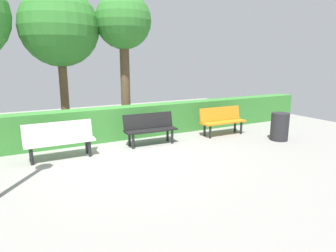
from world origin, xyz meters
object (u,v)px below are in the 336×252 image
Objects in this scene: tree_near at (123,24)px; bench_orange at (222,120)px; bench_white at (59,138)px; tree_mid at (59,28)px; trash_bin at (280,127)px; bench_black at (150,127)px.

bench_orange is at bearing 134.37° from tree_near.
bench_white is at bearing 42.38° from tree_near.
bench_white is 0.35× the size of tree_mid.
tree_mid is at bearing -38.82° from trash_bin.
tree_mid is at bearing -15.99° from tree_near.
tree_near is 1.99m from tree_mid.
bench_white is 4.57m from tree_near.
bench_black is 4.33m from tree_mid.
trash_bin is (-3.51, 1.42, -0.08)m from bench_black.
bench_white is 6.06m from trash_bin.
tree_mid is (1.90, -0.55, -0.17)m from tree_near.
trash_bin is at bearing 141.18° from tree_mid.
bench_black is 2.41m from bench_white.
tree_near reaches higher than trash_bin.
bench_black is at bearing 85.94° from tree_near.
tree_mid is at bearing -33.61° from bench_orange.
bench_orange is at bearing -179.63° from bench_black.
bench_black is 3.74m from tree_near.
trash_bin is at bearing 129.25° from bench_orange.
bench_black is 3.79m from trash_bin.
tree_near is at bearing -44.69° from bench_orange.
tree_mid reaches higher than bench_orange.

